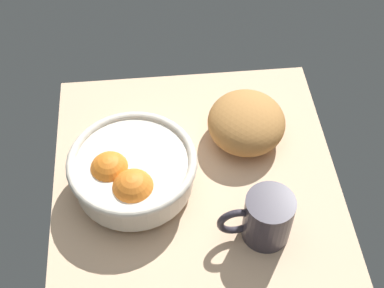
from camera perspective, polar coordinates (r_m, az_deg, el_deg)
ground_plane at (r=98.72cm, az=0.81°, el=-7.37°), size 68.86×52.39×3.00cm
fruit_bowl at (r=96.16cm, az=-6.36°, el=-2.87°), size 22.73×22.73×9.92cm
bread_loaf at (r=104.58cm, az=5.69°, el=2.27°), size 17.93×17.40×8.63cm
mug at (r=91.77cm, az=7.68°, el=-7.66°), size 8.20×12.71×9.61cm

